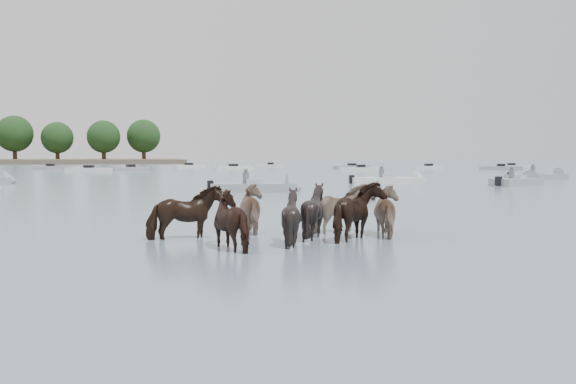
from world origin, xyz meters
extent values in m
plane|color=slate|center=(0.00, 0.00, 0.00)|extent=(400.00, 400.00, 0.00)
imported|color=black|center=(-4.12, 2.94, 0.56)|extent=(1.97, 1.15, 1.56)
imported|color=gray|center=(-2.05, 4.05, 0.54)|extent=(1.80, 1.91, 1.52)
imported|color=black|center=(-0.97, 2.36, 0.57)|extent=(1.79, 1.69, 1.59)
imported|color=#8A735E|center=(0.06, 3.19, 0.55)|extent=(2.02, 1.49, 1.55)
imported|color=black|center=(-3.12, 1.07, 0.54)|extent=(1.95, 1.98, 1.52)
imported|color=black|center=(-1.81, 1.42, 0.54)|extent=(1.81, 1.75, 1.52)
imported|color=black|center=(-0.04, 1.68, 0.60)|extent=(1.97, 2.04, 1.65)
imported|color=gray|center=(1.15, 2.29, 0.54)|extent=(1.57, 1.74, 1.52)
sphere|color=black|center=(6.02, 15.48, 0.12)|extent=(0.44, 0.44, 0.44)
cube|color=black|center=(5.77, 15.48, 0.02)|extent=(0.50, 0.22, 0.18)
cube|color=gray|center=(1.67, 22.34, 0.20)|extent=(4.92, 2.20, 0.55)
cone|color=gray|center=(4.03, 22.03, 0.20)|extent=(1.10, 1.70, 1.60)
cube|color=#99ADB7|center=(1.67, 22.34, 0.55)|extent=(0.94, 1.21, 0.35)
cube|color=black|center=(-0.68, 22.65, 0.35)|extent=(0.39, 0.39, 0.60)
cylinder|color=#595966|center=(1.27, 22.34, 0.75)|extent=(0.36, 0.36, 0.70)
sphere|color=#595966|center=(1.27, 22.34, 1.20)|extent=(0.24, 0.24, 0.24)
cube|color=silver|center=(12.87, 29.31, 0.20)|extent=(5.27, 2.25, 0.55)
cone|color=silver|center=(15.40, 28.98, 0.20)|extent=(1.10, 1.70, 1.60)
cube|color=#99ADB7|center=(12.87, 29.31, 0.55)|extent=(0.94, 1.21, 0.35)
cube|color=black|center=(10.34, 29.64, 0.35)|extent=(0.39, 0.39, 0.60)
cylinder|color=#595966|center=(12.47, 29.31, 0.75)|extent=(0.36, 0.36, 0.70)
sphere|color=#595966|center=(12.47, 29.31, 1.20)|extent=(0.24, 0.24, 0.24)
cube|color=gray|center=(20.69, 25.30, 0.20)|extent=(4.54, 3.17, 0.55)
cone|color=gray|center=(22.63, 26.15, 0.20)|extent=(1.47, 1.83, 1.60)
cube|color=#99ADB7|center=(20.69, 25.30, 0.55)|extent=(1.18, 1.35, 0.35)
cube|color=black|center=(18.74, 24.44, 0.35)|extent=(0.46, 0.46, 0.60)
cylinder|color=#595966|center=(20.29, 25.30, 0.75)|extent=(0.36, 0.36, 0.70)
sphere|color=#595966|center=(20.29, 25.30, 1.20)|extent=(0.24, 0.24, 0.24)
cube|color=gray|center=(28.61, 33.94, 0.20)|extent=(5.33, 1.79, 0.55)
cone|color=gray|center=(31.24, 34.04, 0.20)|extent=(0.96, 1.63, 1.60)
cube|color=#99ADB7|center=(28.61, 33.94, 0.55)|extent=(0.84, 1.15, 0.35)
cube|color=black|center=(25.97, 33.85, 0.35)|extent=(0.36, 0.36, 0.60)
cylinder|color=#595966|center=(28.21, 33.94, 0.75)|extent=(0.36, 0.36, 0.70)
sphere|color=#595966|center=(28.21, 33.94, 1.20)|extent=(0.24, 0.24, 0.24)
cone|color=gray|center=(-13.10, 36.82, 0.20)|extent=(1.13, 1.72, 1.60)
cube|color=gray|center=(-14.53, 81.66, 0.22)|extent=(5.00, 2.20, 0.60)
cube|color=black|center=(-14.53, 81.66, 0.60)|extent=(1.14, 1.14, 0.50)
cube|color=silver|center=(-8.90, 67.35, 0.22)|extent=(5.55, 3.25, 0.60)
cube|color=black|center=(-8.90, 67.35, 0.60)|extent=(1.28, 1.28, 0.50)
cube|color=gray|center=(-3.93, 71.94, 0.22)|extent=(4.71, 2.61, 0.60)
cube|color=black|center=(-3.93, 71.94, 0.60)|extent=(1.22, 1.22, 0.50)
cube|color=silver|center=(4.99, 85.53, 0.22)|extent=(5.20, 3.46, 0.60)
cube|color=black|center=(4.99, 85.53, 0.60)|extent=(1.33, 1.33, 0.50)
cube|color=silver|center=(9.81, 73.98, 0.22)|extent=(6.02, 3.23, 0.60)
cube|color=black|center=(9.81, 73.98, 0.60)|extent=(1.26, 1.26, 0.50)
cube|color=silver|center=(18.26, 87.34, 0.22)|extent=(4.73, 2.68, 0.60)
cube|color=black|center=(18.26, 87.34, 0.60)|extent=(1.24, 1.24, 0.50)
cube|color=silver|center=(23.89, 62.29, 0.22)|extent=(5.38, 2.51, 0.60)
cube|color=black|center=(23.89, 62.29, 0.60)|extent=(1.18, 1.18, 0.50)
cube|color=gray|center=(27.55, 75.16, 0.22)|extent=(5.54, 2.12, 0.60)
cube|color=black|center=(27.55, 75.16, 0.60)|extent=(1.11, 1.11, 0.50)
cube|color=silver|center=(36.67, 68.97, 0.22)|extent=(4.33, 2.21, 0.60)
cube|color=black|center=(36.67, 68.97, 0.60)|extent=(1.16, 1.16, 0.50)
cube|color=gray|center=(45.42, 64.72, 0.22)|extent=(5.72, 3.64, 0.60)
cube|color=black|center=(45.42, 64.72, 0.60)|extent=(1.32, 1.32, 0.50)
cube|color=silver|center=(51.29, 70.96, 0.22)|extent=(5.42, 3.18, 0.60)
cube|color=black|center=(51.29, 70.96, 0.60)|extent=(1.28, 1.28, 0.50)
cylinder|color=#382619|center=(-29.59, 155.98, 2.00)|extent=(1.00, 1.00, 3.99)
sphere|color=black|center=(-29.59, 155.98, 7.21)|extent=(8.87, 8.87, 8.87)
cylinder|color=#382619|center=(-19.59, 154.02, 1.73)|extent=(1.00, 1.00, 3.47)
sphere|color=black|center=(-19.59, 154.02, 6.26)|extent=(7.71, 7.71, 7.71)
cylinder|color=#382619|center=(-8.61, 151.72, 1.81)|extent=(1.00, 1.00, 3.61)
sphere|color=black|center=(-8.61, 151.72, 6.53)|extent=(8.03, 8.03, 8.03)
cylinder|color=#382619|center=(1.11, 153.69, 1.88)|extent=(1.00, 1.00, 3.77)
sphere|color=black|center=(1.11, 153.69, 6.80)|extent=(8.37, 8.37, 8.37)
camera|label=1|loc=(-5.74, -12.97, 2.08)|focal=40.06mm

